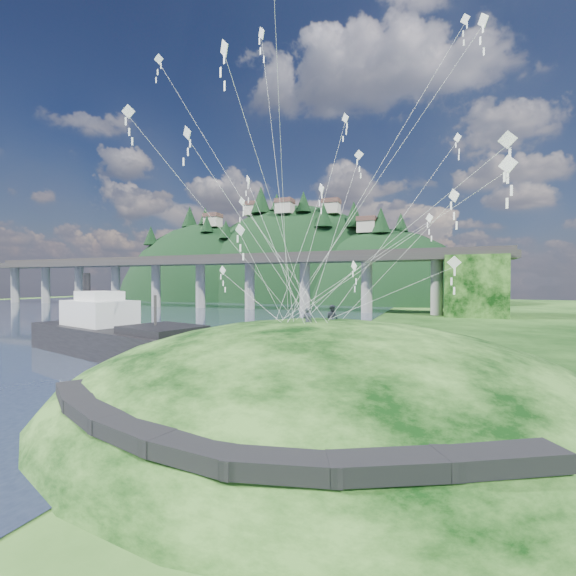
% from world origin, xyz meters
% --- Properties ---
extents(ground, '(320.00, 320.00, 0.00)m').
position_xyz_m(ground, '(0.00, 0.00, 0.00)').
color(ground, black).
rests_on(ground, ground).
extents(grass_hill, '(36.00, 32.00, 13.00)m').
position_xyz_m(grass_hill, '(8.00, 2.00, -1.50)').
color(grass_hill, black).
rests_on(grass_hill, ground).
extents(footpath, '(22.29, 5.84, 0.83)m').
position_xyz_m(footpath, '(7.46, -9.74, 2.08)').
color(footpath, black).
rests_on(footpath, ground).
extents(bridge, '(160.00, 11.00, 15.00)m').
position_xyz_m(bridge, '(-26.46, 70.07, 9.70)').
color(bridge, '#2D2B2B').
rests_on(bridge, ground).
extents(far_ridge, '(153.00, 70.00, 94.50)m').
position_xyz_m(far_ridge, '(-43.58, 122.17, -7.44)').
color(far_ridge, black).
rests_on(far_ridge, ground).
extents(work_barge, '(24.98, 12.54, 8.44)m').
position_xyz_m(work_barge, '(-16.10, 8.48, 2.11)').
color(work_barge, black).
rests_on(work_barge, ground).
extents(wooden_dock, '(14.68, 5.70, 1.04)m').
position_xyz_m(wooden_dock, '(-3.48, 6.43, 0.46)').
color(wooden_dock, '#3B2D18').
rests_on(wooden_dock, ground).
extents(kite_flyers, '(1.80, 3.64, 1.91)m').
position_xyz_m(kite_flyers, '(7.77, 3.39, 5.89)').
color(kite_flyers, '#282D35').
rests_on(kite_flyers, ground).
extents(kite_swarm, '(21.29, 17.61, 18.74)m').
position_xyz_m(kite_swarm, '(8.53, 2.75, 15.99)').
color(kite_swarm, white).
rests_on(kite_swarm, ground).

